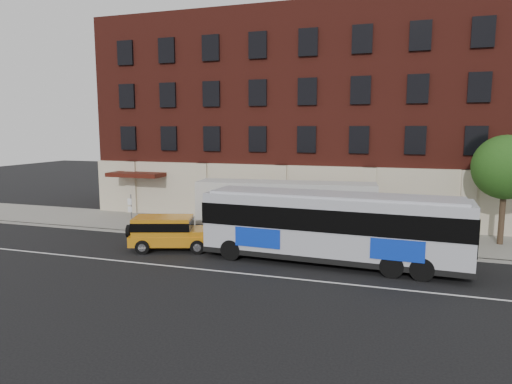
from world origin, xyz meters
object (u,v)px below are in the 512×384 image
(sign_pole, at_px, (131,211))
(yellow_suv, at_px, (169,231))
(street_tree, at_px, (506,170))
(city_bus, at_px, (332,225))
(shipping_container, at_px, (285,212))

(sign_pole, xyz_separation_m, yellow_suv, (4.28, -2.92, -0.39))
(sign_pole, height_order, street_tree, street_tree)
(street_tree, distance_m, city_bus, 10.99)
(yellow_suv, bearing_deg, city_bus, 0.73)
(shipping_container, bearing_deg, street_tree, 10.31)
(shipping_container, bearing_deg, city_bus, -49.71)
(street_tree, bearing_deg, shipping_container, -169.69)
(street_tree, xyz_separation_m, city_bus, (-8.77, -6.14, -2.46))
(city_bus, height_order, yellow_suv, city_bus)
(sign_pole, bearing_deg, shipping_container, 6.51)
(yellow_suv, relative_size, shipping_container, 0.46)
(shipping_container, bearing_deg, yellow_suv, -144.36)
(sign_pole, relative_size, street_tree, 0.40)
(sign_pole, distance_m, street_tree, 22.49)
(street_tree, height_order, city_bus, street_tree)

